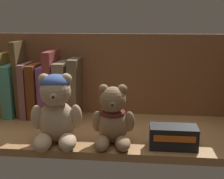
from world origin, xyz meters
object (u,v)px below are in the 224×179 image
object	(u,v)px
book_1	(5,84)
book_8	(64,88)
book_6	(46,90)
book_5	(38,89)
teddy_bear_larger	(56,111)
teddy_bear_smaller	(113,119)
book_7	(54,83)
small_product_box	(173,137)
book_3	(22,78)
book_9	(76,87)
book_4	(30,89)
book_2	(15,89)

from	to	relation	value
book_1	book_8	bearing A→B (deg)	0.00
book_1	book_6	size ratio (longest dim) A/B	1.24
book_5	book_8	distance (cm)	8.82
book_1	teddy_bear_larger	distance (cm)	31.51
book_1	teddy_bear_smaller	world-z (taller)	book_1
book_7	small_product_box	distance (cm)	42.11
book_8	book_3	bearing A→B (deg)	180.00
book_1	teddy_bear_smaller	bearing A→B (deg)	-29.05
book_1	book_9	world-z (taller)	book_1
book_4	book_9	world-z (taller)	book_9
book_5	small_product_box	world-z (taller)	book_5
book_3	book_4	distance (cm)	3.98
book_8	teddy_bear_larger	size ratio (longest dim) A/B	1.00
book_8	teddy_bear_smaller	bearing A→B (deg)	-49.68
book_2	book_9	world-z (taller)	book_9
book_1	book_4	distance (cm)	8.24
book_9	teddy_bear_smaller	bearing A→B (deg)	-56.01
book_5	teddy_bear_larger	xyz separation A→B (cm)	(12.34, -21.34, -0.03)
book_4	small_product_box	xyz separation A→B (cm)	(43.65, -21.34, -5.77)
book_1	book_5	xyz separation A→B (cm)	(10.79, 0.00, -1.59)
book_8	book_5	bearing A→B (deg)	180.00
small_product_box	book_7	bearing A→B (deg)	148.97
book_3	book_7	distance (cm)	10.47
book_4	book_9	xyz separation A→B (cm)	(15.07, 0.00, 0.82)
book_2	book_6	xyz separation A→B (cm)	(10.55, 0.00, -0.17)
book_7	book_9	distance (cm)	6.98
book_1	book_3	size ratio (longest dim) A/B	0.84
book_5	teddy_bear_larger	distance (cm)	24.65
book_1	teddy_bear_larger	world-z (taller)	book_1
book_7	book_5	bearing A→B (deg)	180.00
book_1	book_7	size ratio (longest dim) A/B	0.95
book_1	book_7	bearing A→B (deg)	0.00
book_4	small_product_box	size ratio (longest dim) A/B	1.49
book_3	book_9	distance (cm)	17.45
book_3	book_5	world-z (taller)	book_3
book_5	teddy_bear_larger	size ratio (longest dim) A/B	0.95
book_9	book_3	bearing A→B (deg)	180.00
teddy_bear_larger	book_6	bearing A→B (deg)	114.04
teddy_bear_larger	book_7	bearing A→B (deg)	107.75
book_6	book_7	size ratio (longest dim) A/B	0.77
teddy_bear_smaller	small_product_box	xyz separation A→B (cm)	(14.70, -0.76, -3.70)
book_7	book_8	size ratio (longest dim) A/B	1.19
teddy_bear_larger	teddy_bear_smaller	xyz separation A→B (cm)	(13.94, 0.76, -1.92)
book_8	small_product_box	bearing A→B (deg)	-33.56
book_3	teddy_bear_larger	xyz separation A→B (cm)	(17.21, -21.34, -3.46)
book_4	small_product_box	world-z (taller)	book_4
book_8	teddy_bear_larger	world-z (taller)	same
book_2	book_1	bearing A→B (deg)	180.00
book_6	book_2	bearing A→B (deg)	180.00
book_1	book_7	world-z (taller)	book_7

